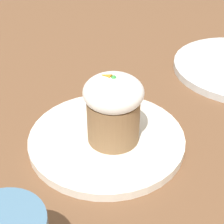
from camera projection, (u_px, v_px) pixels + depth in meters
name	position (u px, v px, depth m)	size (l,w,h in m)	color
ground_plane	(107.00, 143.00, 0.55)	(4.00, 4.00, 0.00)	brown
dessert_plate	(107.00, 139.00, 0.55)	(0.23, 0.23, 0.01)	white
carrot_cake	(112.00, 109.00, 0.50)	(0.08, 0.08, 0.10)	olive
spoon	(106.00, 131.00, 0.55)	(0.08, 0.12, 0.01)	silver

